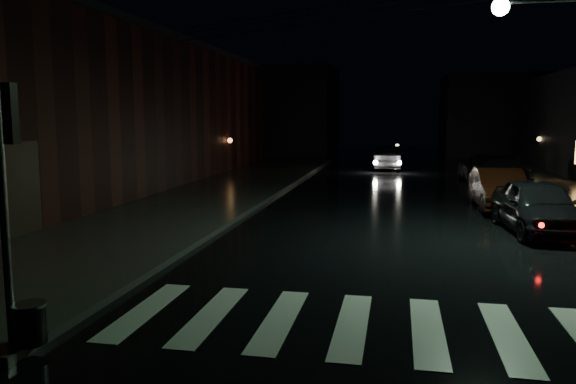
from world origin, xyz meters
The scene contains 12 objects.
ground centered at (0.00, 0.00, 0.00)m, with size 120.00×120.00×0.00m, color black.
sidewalk_left centered at (-5.00, 14.00, 0.07)m, with size 6.00×44.00×0.15m, color #282826.
building_left centered at (-12.00, 16.00, 3.50)m, with size 10.00×36.00×7.00m, color black.
building_far_left centered at (-10.00, 45.00, 4.00)m, with size 14.00×10.00×8.00m, color black.
building_far_right centered at (14.00, 45.00, 3.50)m, with size 14.00×10.00×7.00m, color black.
crosswalk centered at (3.00, 0.50, 0.01)m, with size 9.00×3.00×0.01m, color beige.
signal_pole_corner centered at (-2.14, -1.46, 1.54)m, with size 0.68×0.61×4.20m.
parked_car_a centered at (7.10, 8.94, 0.79)m, with size 1.86×4.62×1.57m, color black.
parked_car_b centered at (6.74, 13.21, 0.75)m, with size 1.59×4.57×1.50m, color black.
parked_car_c centered at (7.60, 17.79, 0.80)m, with size 2.23×5.49×1.59m, color black.
parked_car_d centered at (7.60, 22.32, 0.67)m, with size 2.22×4.82×1.34m, color black.
oncoming_car centered at (2.41, 28.77, 0.77)m, with size 1.64×4.69×1.55m, color black.
Camera 1 is at (3.06, -8.29, 3.34)m, focal length 35.00 mm.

